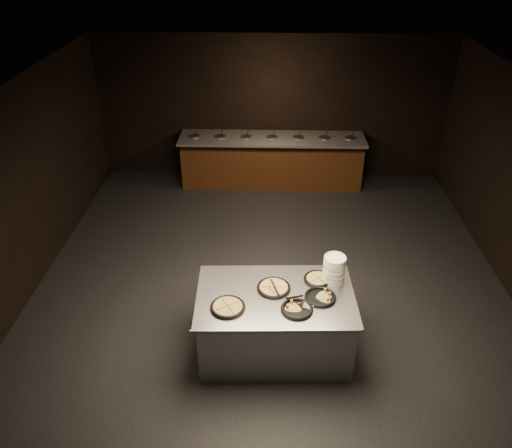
{
  "coord_description": "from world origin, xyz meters",
  "views": [
    {
      "loc": [
        -0.04,
        -5.78,
        4.72
      ],
      "look_at": [
        -0.22,
        0.3,
        0.98
      ],
      "focal_mm": 35.0,
      "sensor_mm": 36.0,
      "label": 1
    }
  ],
  "objects_px": {
    "pan_veggie_whole": "(228,307)",
    "pan_cheese_whole": "(274,287)",
    "serving_counter": "(275,324)",
    "plate_stack": "(334,269)"
  },
  "relations": [
    {
      "from": "pan_cheese_whole",
      "to": "pan_veggie_whole",
      "type": "bearing_deg",
      "value": -145.35
    },
    {
      "from": "serving_counter",
      "to": "plate_stack",
      "type": "xyz_separation_m",
      "value": [
        0.71,
        0.29,
        0.65
      ]
    },
    {
      "from": "pan_veggie_whole",
      "to": "plate_stack",
      "type": "bearing_deg",
      "value": 23.17
    },
    {
      "from": "pan_veggie_whole",
      "to": "pan_cheese_whole",
      "type": "relative_size",
      "value": 0.99
    },
    {
      "from": "serving_counter",
      "to": "pan_cheese_whole",
      "type": "relative_size",
      "value": 4.72
    },
    {
      "from": "serving_counter",
      "to": "plate_stack",
      "type": "bearing_deg",
      "value": 20.16
    },
    {
      "from": "pan_veggie_whole",
      "to": "pan_cheese_whole",
      "type": "bearing_deg",
      "value": 34.65
    },
    {
      "from": "serving_counter",
      "to": "pan_cheese_whole",
      "type": "bearing_deg",
      "value": 98.4
    },
    {
      "from": "plate_stack",
      "to": "pan_cheese_whole",
      "type": "height_order",
      "value": "plate_stack"
    },
    {
      "from": "serving_counter",
      "to": "pan_veggie_whole",
      "type": "bearing_deg",
      "value": -157.67
    }
  ]
}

